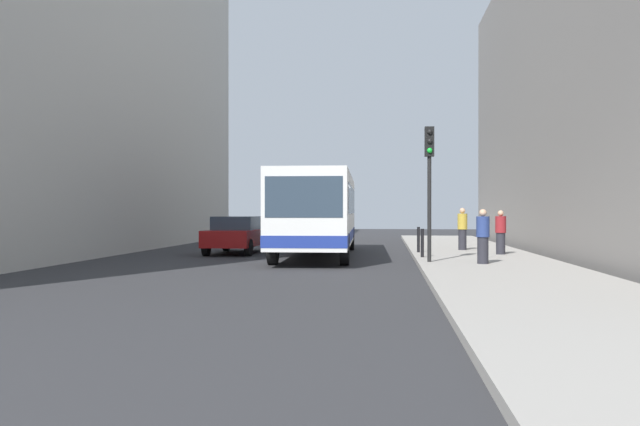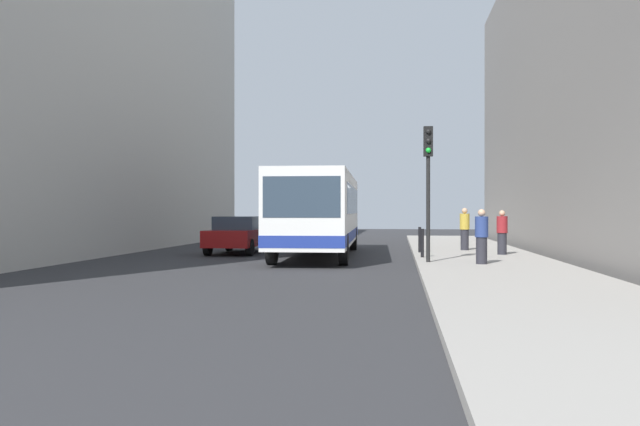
{
  "view_description": "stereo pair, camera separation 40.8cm",
  "coord_description": "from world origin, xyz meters",
  "px_view_note": "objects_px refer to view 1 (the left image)",
  "views": [
    {
      "loc": [
        2.24,
        -20.62,
        1.68
      ],
      "look_at": [
        -0.01,
        1.0,
        1.63
      ],
      "focal_mm": 35.67,
      "sensor_mm": 36.0,
      "label": 1
    },
    {
      "loc": [
        2.65,
        -20.57,
        1.68
      ],
      "look_at": [
        -0.01,
        1.0,
        1.63
      ],
      "focal_mm": 35.67,
      "sensor_mm": 36.0,
      "label": 2
    }
  ],
  "objects_px": {
    "traffic_light": "(429,168)",
    "bus": "(318,210)",
    "car_beside_bus": "(237,234)",
    "pedestrian_near_signal": "(483,237)",
    "pedestrian_mid_sidewalk": "(501,232)",
    "bollard_mid": "(418,240)",
    "bollard_near": "(422,243)",
    "pedestrian_far_sidewalk": "(462,229)"
  },
  "relations": [
    {
      "from": "bollard_near",
      "to": "car_beside_bus",
      "type": "bearing_deg",
      "value": 153.68
    },
    {
      "from": "traffic_light",
      "to": "bus",
      "type": "bearing_deg",
      "value": 132.25
    },
    {
      "from": "pedestrian_far_sidewalk",
      "to": "pedestrian_mid_sidewalk",
      "type": "bearing_deg",
      "value": -137.23
    },
    {
      "from": "car_beside_bus",
      "to": "bollard_mid",
      "type": "distance_m",
      "value": 7.24
    },
    {
      "from": "bollard_near",
      "to": "pedestrian_mid_sidewalk",
      "type": "bearing_deg",
      "value": 30.87
    },
    {
      "from": "car_beside_bus",
      "to": "pedestrian_far_sidewalk",
      "type": "distance_m",
      "value": 9.01
    },
    {
      "from": "traffic_light",
      "to": "pedestrian_mid_sidewalk",
      "type": "relative_size",
      "value": 2.61
    },
    {
      "from": "bus",
      "to": "bollard_near",
      "type": "distance_m",
      "value": 4.5
    },
    {
      "from": "bus",
      "to": "traffic_light",
      "type": "bearing_deg",
      "value": 130.48
    },
    {
      "from": "car_beside_bus",
      "to": "pedestrian_mid_sidewalk",
      "type": "relative_size",
      "value": 2.81
    },
    {
      "from": "bollard_near",
      "to": "pedestrian_far_sidewalk",
      "type": "relative_size",
      "value": 0.57
    },
    {
      "from": "bus",
      "to": "car_beside_bus",
      "type": "distance_m",
      "value": 3.78
    },
    {
      "from": "bollard_near",
      "to": "bollard_mid",
      "type": "height_order",
      "value": "same"
    },
    {
      "from": "car_beside_bus",
      "to": "pedestrian_far_sidewalk",
      "type": "bearing_deg",
      "value": -175.37
    },
    {
      "from": "traffic_light",
      "to": "pedestrian_near_signal",
      "type": "relative_size",
      "value": 2.56
    },
    {
      "from": "bus",
      "to": "bollard_mid",
      "type": "distance_m",
      "value": 3.91
    },
    {
      "from": "traffic_light",
      "to": "pedestrian_mid_sidewalk",
      "type": "xyz_separation_m",
      "value": [
        2.76,
        3.69,
        -2.08
      ]
    },
    {
      "from": "bus",
      "to": "pedestrian_near_signal",
      "type": "relative_size",
      "value": 6.94
    },
    {
      "from": "bollard_near",
      "to": "pedestrian_mid_sidewalk",
      "type": "relative_size",
      "value": 0.6
    },
    {
      "from": "bollard_near",
      "to": "pedestrian_mid_sidewalk",
      "type": "xyz_separation_m",
      "value": [
        2.86,
        1.71,
        0.3
      ]
    },
    {
      "from": "bus",
      "to": "pedestrian_near_signal",
      "type": "xyz_separation_m",
      "value": [
        5.35,
        -4.76,
        -0.78
      ]
    },
    {
      "from": "car_beside_bus",
      "to": "pedestrian_mid_sidewalk",
      "type": "distance_m",
      "value": 10.19
    },
    {
      "from": "pedestrian_mid_sidewalk",
      "to": "bollard_mid",
      "type": "bearing_deg",
      "value": 52.88
    },
    {
      "from": "traffic_light",
      "to": "bollard_mid",
      "type": "xyz_separation_m",
      "value": [
        -0.1,
        4.51,
        -2.38
      ]
    },
    {
      "from": "bus",
      "to": "pedestrian_near_signal",
      "type": "height_order",
      "value": "bus"
    },
    {
      "from": "car_beside_bus",
      "to": "traffic_light",
      "type": "distance_m",
      "value": 9.39
    },
    {
      "from": "bollard_mid",
      "to": "pedestrian_near_signal",
      "type": "height_order",
      "value": "pedestrian_near_signal"
    },
    {
      "from": "car_beside_bus",
      "to": "traffic_light",
      "type": "bearing_deg",
      "value": 143.09
    },
    {
      "from": "traffic_light",
      "to": "pedestrian_far_sidewalk",
      "type": "distance_m",
      "value": 6.74
    },
    {
      "from": "traffic_light",
      "to": "bollard_near",
      "type": "height_order",
      "value": "traffic_light"
    },
    {
      "from": "bus",
      "to": "traffic_light",
      "type": "distance_m",
      "value": 5.85
    },
    {
      "from": "car_beside_bus",
      "to": "pedestrian_far_sidewalk",
      "type": "relative_size",
      "value": 2.64
    },
    {
      "from": "car_beside_bus",
      "to": "bollard_near",
      "type": "xyz_separation_m",
      "value": [
        7.17,
        -3.55,
        -0.16
      ]
    },
    {
      "from": "pedestrian_mid_sidewalk",
      "to": "pedestrian_far_sidewalk",
      "type": "distance_m",
      "value": 2.72
    },
    {
      "from": "car_beside_bus",
      "to": "bollard_near",
      "type": "relative_size",
      "value": 4.64
    },
    {
      "from": "traffic_light",
      "to": "car_beside_bus",
      "type": "bearing_deg",
      "value": 142.77
    },
    {
      "from": "bollard_mid",
      "to": "pedestrian_mid_sidewalk",
      "type": "height_order",
      "value": "pedestrian_mid_sidewalk"
    },
    {
      "from": "bollard_mid",
      "to": "pedestrian_mid_sidewalk",
      "type": "xyz_separation_m",
      "value": [
        2.86,
        -0.83,
        0.3
      ]
    },
    {
      "from": "pedestrian_near_signal",
      "to": "pedestrian_mid_sidewalk",
      "type": "distance_m",
      "value": 4.4
    },
    {
      "from": "bollard_near",
      "to": "traffic_light",
      "type": "bearing_deg",
      "value": -87.1
    },
    {
      "from": "car_beside_bus",
      "to": "bollard_near",
      "type": "height_order",
      "value": "car_beside_bus"
    },
    {
      "from": "bollard_mid",
      "to": "pedestrian_mid_sidewalk",
      "type": "distance_m",
      "value": 2.99
    }
  ]
}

